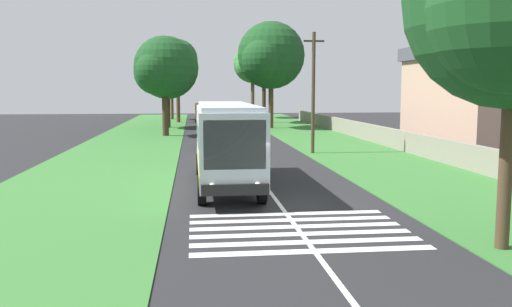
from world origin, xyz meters
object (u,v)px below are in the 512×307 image
Objects in this scene: trailing_car_0 at (210,140)px; roadside_tree_left_2 at (177,61)px; coach_bus at (226,139)px; trailing_car_3 at (203,120)px; roadside_tree_left_1 at (170,76)px; roadside_building at (493,94)px; roadside_tree_left_3 at (163,68)px; roadside_tree_right_3 at (262,60)px; trailing_car_1 at (210,131)px; trailing_minibus_0 at (203,110)px; roadside_tree_right_0 at (509,5)px; roadside_tree_right_2 at (269,57)px; trailing_car_2 at (241,124)px; roadside_tree_right_1 at (252,65)px; roadside_tree_left_0 at (165,69)px; utility_pole at (313,91)px.

roadside_tree_left_2 is (32.76, 3.27, 7.44)m from trailing_car_0.
coach_bus reaches higher than trailing_car_3.
roadside_tree_left_1 is 7.23m from roadside_tree_left_2.
roadside_tree_left_1 is (39.66, 4.42, 5.64)m from trailing_car_0.
roadside_tree_left_1 is at bearing 34.01° from roadside_building.
roadside_tree_right_3 is (18.71, -11.66, 1.83)m from roadside_tree_left_3.
roadside_tree_left_1 reaches higher than trailing_car_1.
roadside_building is at bearing -139.51° from trailing_car_3.
coach_bus is at bearing -179.86° from trailing_minibus_0.
roadside_tree_right_2 is (47.09, -0.29, 1.38)m from roadside_tree_right_0.
trailing_car_2 is 25.98m from roadside_tree_right_1.
coach_bus is 49.51m from trailing_minibus_0.
roadside_tree_right_1 is at bearing 0.53° from roadside_tree_right_3.
roadside_building reaches higher than trailing_minibus_0.
coach_bus is 37.40m from roadside_tree_right_2.
roadside_tree_left_0 is (-3.87, 4.31, 5.92)m from trailing_car_3.
roadside_tree_right_2 is (8.91, -11.21, 1.61)m from roadside_tree_left_3.
trailing_minibus_0 is 0.43× the size of roadside_building.
roadside_tree_left_1 is at bearing 14.53° from utility_pole.
trailing_car_0 is 0.36× the size of roadside_tree_right_2.
roadside_tree_right_0 reaches higher than trailing_car_3.
trailing_car_1 is at bearing -1.59° from trailing_car_0.
roadside_tree_right_2 reaches higher than trailing_car_0.
roadside_tree_right_1 is 21.82m from roadside_tree_right_2.
utility_pole is at bearing 178.58° from roadside_tree_right_3.
roadside_tree_right_3 reaches higher than trailing_minibus_0.
roadside_tree_left_2 is at bearing 76.53° from roadside_tree_right_3.
roadside_tree_right_2 reaches higher than roadside_tree_right_0.
roadside_tree_right_1 reaches higher than roadside_tree_left_0.
roadside_tree_right_1 reaches higher than roadside_tree_left_2.
roadside_tree_left_0 is 1.26× the size of utility_pole.
roadside_tree_left_3 is at bearing 128.24° from trailing_car_2.
roadside_tree_right_1 is at bearing -8.83° from trailing_car_2.
utility_pole is at bearing -29.06° from coach_bus.
roadside_tree_left_1 reaches higher than trailing_minibus_0.
roadside_tree_left_2 reaches higher than trailing_car_0.
roadside_tree_right_3 reaches higher than roadside_tree_left_1.
utility_pole reaches higher than trailing_car_2.
trailing_car_3 is (17.80, 0.23, 0.00)m from trailing_car_1.
trailing_car_0 is at bearing -174.30° from roadside_tree_left_2.
trailing_car_1 is 0.39× the size of roadside_tree_right_1.
trailing_car_1 is 17.80m from trailing_car_3.
coach_bus is 1.37× the size of utility_pole.
trailing_car_2 is 18.39m from roadside_tree_left_2.
roadside_tree_left_0 is 0.91× the size of roadside_tree_right_3.
roadside_building is (-26.02, -22.21, 3.35)m from trailing_car_3.
trailing_car_0 is at bearing 169.75° from roadside_tree_right_1.
roadside_tree_right_3 is at bearing -179.47° from roadside_tree_right_1.
trailing_car_3 is at bearing 12.85° from utility_pole.
trailing_car_2 is at bearing -6.07° from coach_bus.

